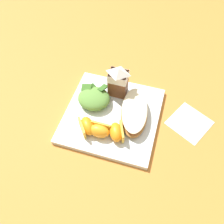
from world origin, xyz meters
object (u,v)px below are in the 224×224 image
object	(u,v)px
cheesy_pizza_bread	(134,112)
milk_carton	(118,80)
orange_wedge_middle	(99,130)
white_plate	(112,115)
green_salad_pile	(94,98)
orange_wedge_rear	(117,132)
orange_wedge_front	(87,126)
paper_napkin	(189,123)

from	to	relation	value
cheesy_pizza_bread	milk_carton	bearing A→B (deg)	134.25
milk_carton	orange_wedge_middle	size ratio (longest dim) A/B	1.83
cheesy_pizza_bread	orange_wedge_middle	distance (m)	0.12
white_plate	orange_wedge_middle	size ratio (longest dim) A/B	4.67
milk_carton	green_salad_pile	bearing A→B (deg)	-135.74
white_plate	orange_wedge_rear	size ratio (longest dim) A/B	4.04
orange_wedge_rear	green_salad_pile	bearing A→B (deg)	136.48
green_salad_pile	milk_carton	bearing A→B (deg)	44.26
cheesy_pizza_bread	orange_wedge_middle	xyz separation A→B (m)	(-0.08, -0.09, 0.00)
cheesy_pizza_bread	orange_wedge_front	bearing A→B (deg)	-143.90
orange_wedge_front	cheesy_pizza_bread	bearing A→B (deg)	36.10
milk_carton	paper_napkin	xyz separation A→B (m)	(0.24, -0.04, -0.07)
orange_wedge_rear	paper_napkin	world-z (taller)	orange_wedge_rear
orange_wedge_rear	paper_napkin	distance (m)	0.23
cheesy_pizza_bread	paper_napkin	world-z (taller)	cheesy_pizza_bread
orange_wedge_front	orange_wedge_middle	size ratio (longest dim) A/B	1.16
green_salad_pile	orange_wedge_middle	bearing A→B (deg)	-63.62
orange_wedge_middle	orange_wedge_rear	size ratio (longest dim) A/B	0.87
orange_wedge_front	paper_napkin	world-z (taller)	orange_wedge_front
milk_carton	orange_wedge_middle	xyz separation A→B (m)	(-0.01, -0.16, -0.04)
green_salad_pile	orange_wedge_front	world-z (taller)	green_salad_pile
paper_napkin	cheesy_pizza_bread	bearing A→B (deg)	-168.91
paper_napkin	orange_wedge_middle	bearing A→B (deg)	-153.60
orange_wedge_rear	orange_wedge_middle	bearing A→B (deg)	-169.23
white_plate	paper_napkin	bearing A→B (deg)	11.03
milk_carton	paper_napkin	size ratio (longest dim) A/B	1.00
orange_wedge_middle	green_salad_pile	bearing A→B (deg)	116.38
paper_napkin	milk_carton	bearing A→B (deg)	170.45
white_plate	green_salad_pile	distance (m)	0.08
orange_wedge_middle	paper_napkin	xyz separation A→B (m)	(0.25, 0.12, -0.03)
orange_wedge_rear	white_plate	bearing A→B (deg)	116.42
orange_wedge_front	paper_napkin	size ratio (longest dim) A/B	0.63
green_salad_pile	paper_napkin	world-z (taller)	green_salad_pile
orange_wedge_front	white_plate	bearing A→B (deg)	54.27
cheesy_pizza_bread	milk_carton	xyz separation A→B (m)	(-0.07, 0.07, 0.04)
milk_carton	paper_napkin	world-z (taller)	milk_carton
orange_wedge_middle	paper_napkin	world-z (taller)	orange_wedge_middle
milk_carton	orange_wedge_middle	distance (m)	0.17
white_plate	orange_wedge_rear	xyz separation A→B (m)	(0.03, -0.07, 0.03)
cheesy_pizza_bread	paper_napkin	distance (m)	0.17
white_plate	orange_wedge_front	bearing A→B (deg)	-125.73
white_plate	milk_carton	bearing A→B (deg)	93.84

